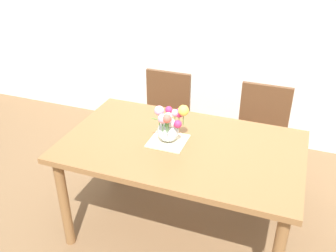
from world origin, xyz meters
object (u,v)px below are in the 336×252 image
(dining_table, at_px, (181,156))
(chair_right, at_px, (261,131))
(flower_vase, at_px, (169,125))
(chair_left, at_px, (164,115))

(dining_table, bearing_deg, chair_right, 61.83)
(dining_table, xyz_separation_m, flower_vase, (-0.08, -0.01, 0.23))
(dining_table, bearing_deg, flower_vase, -172.52)
(chair_left, height_order, chair_right, same)
(chair_right, bearing_deg, flower_vase, 57.84)
(chair_left, height_order, flower_vase, flower_vase)
(dining_table, height_order, flower_vase, flower_vase)
(dining_table, distance_m, chair_left, 0.94)
(chair_right, distance_m, flower_vase, 1.06)
(chair_left, bearing_deg, flower_vase, 113.18)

